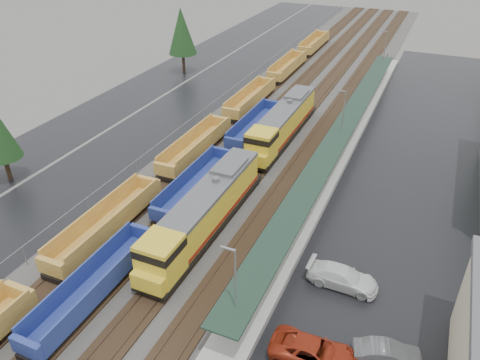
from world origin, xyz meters
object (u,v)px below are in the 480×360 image
object	(u,v)px
well_string_yellow	(196,147)
parked_car_east_e	(388,354)
well_string_blue	(94,285)
parked_car_east_c	(343,277)
locomotive_trail	(282,124)
locomotive_lead	(203,213)
parked_car_east_b	(314,353)

from	to	relation	value
well_string_yellow	parked_car_east_e	size ratio (longest dim) A/B	25.83
well_string_blue	parked_car_east_c	distance (m)	19.09
parked_car_east_e	locomotive_trail	bearing A→B (deg)	16.20
locomotive_lead	parked_car_east_e	bearing A→B (deg)	-22.84
locomotive_lead	well_string_blue	size ratio (longest dim) A/B	0.25
well_string_yellow	parked_car_east_b	size ratio (longest dim) A/B	19.49
locomotive_trail	well_string_yellow	xyz separation A→B (m)	(-8.00, -7.65, -1.21)
locomotive_lead	locomotive_trail	xyz separation A→B (m)	(0.00, 21.00, 0.00)
well_string_yellow	parked_car_east_b	distance (m)	30.75
locomotive_lead	well_string_blue	xyz separation A→B (m)	(-4.00, -10.17, -1.26)
parked_car_east_c	parked_car_east_b	bearing A→B (deg)	-178.90
locomotive_trail	parked_car_east_b	size ratio (longest dim) A/B	3.33
locomotive_trail	well_string_yellow	size ratio (longest dim) A/B	0.17
locomotive_trail	parked_car_east_c	size ratio (longest dim) A/B	3.53
parked_car_east_e	locomotive_lead	bearing A→B (deg)	51.93
well_string_yellow	parked_car_east_c	xyz separation A→B (m)	(20.95, -14.74, -0.36)
well_string_yellow	parked_car_east_b	xyz separation A→B (m)	(20.91, -22.54, -0.35)
locomotive_trail	parked_car_east_b	distance (m)	32.87
well_string_yellow	parked_car_east_c	world-z (taller)	well_string_yellow
locomotive_trail	well_string_blue	distance (m)	31.45
locomotive_trail	parked_car_east_c	bearing A→B (deg)	-59.95
well_string_blue	well_string_yellow	bearing A→B (deg)	99.65
locomotive_trail	locomotive_lead	bearing A→B (deg)	-90.00
parked_car_east_c	parked_car_east_e	xyz separation A→B (m)	(4.34, -5.90, -0.07)
well_string_blue	parked_car_east_e	xyz separation A→B (m)	(21.28, 2.89, -0.38)
parked_car_east_e	parked_car_east_b	bearing A→B (deg)	98.35
locomotive_trail	well_string_yellow	distance (m)	11.13
locomotive_lead	well_string_blue	bearing A→B (deg)	-111.48
locomotive_lead	well_string_yellow	bearing A→B (deg)	120.92
well_string_yellow	locomotive_trail	bearing A→B (deg)	43.70
well_string_yellow	parked_car_east_c	distance (m)	25.61
locomotive_trail	parked_car_east_e	world-z (taller)	locomotive_trail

